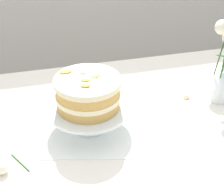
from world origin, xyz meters
TOP-DOWN VIEW (x-y plane):
  - dining_table at (0.00, -0.02)m, footprint 1.40×1.00m
  - linen_napkin at (-0.14, 0.00)m, footprint 0.39×0.39m
  - cake_stand at (-0.14, 0.00)m, footprint 0.29×0.29m
  - layer_cake at (-0.14, 0.00)m, footprint 0.22×0.22m
  - fallen_rose at (-0.44, -0.15)m, footprint 0.10×0.10m
  - loose_petal_0 at (0.28, 0.10)m, footprint 0.03×0.04m
  - loose_petal_1 at (0.04, 0.21)m, footprint 0.04×0.04m
  - loose_petal_3 at (0.03, 0.20)m, footprint 0.03×0.04m

SIDE VIEW (x-z plane):
  - dining_table at x=0.00m, z-range 0.28..1.02m
  - linen_napkin at x=-0.14m, z-range 0.74..0.74m
  - loose_petal_1 at x=0.04m, z-range 0.74..0.74m
  - loose_petal_0 at x=0.28m, z-range 0.74..0.75m
  - loose_petal_3 at x=0.03m, z-range 0.74..0.75m
  - fallen_rose at x=-0.44m, z-range 0.74..0.78m
  - cake_stand at x=-0.14m, z-range 0.77..0.87m
  - layer_cake at x=-0.14m, z-range 0.84..0.95m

